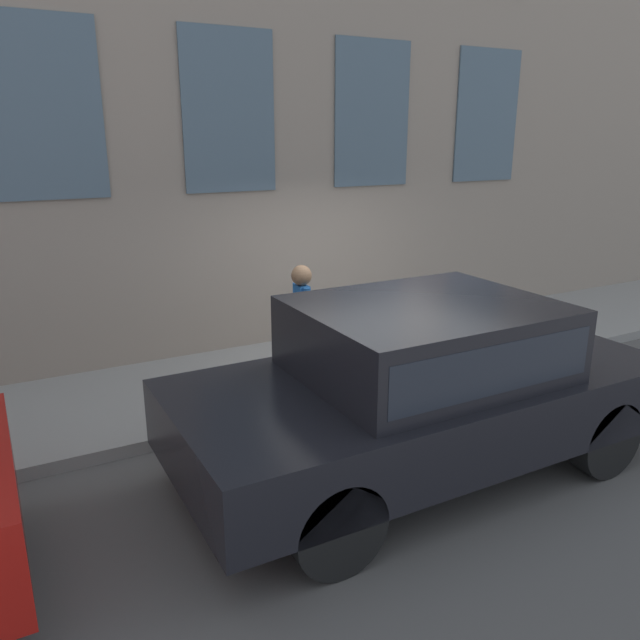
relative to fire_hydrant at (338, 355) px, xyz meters
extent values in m
plane|color=#514F4C|center=(-0.39, -0.53, -0.50)|extent=(80.00, 80.00, 0.00)
cube|color=gray|center=(0.74, -0.53, -0.43)|extent=(2.26, 60.00, 0.14)
cube|color=#4C6070|center=(1.85, -3.82, 2.84)|extent=(0.03, 1.25, 2.03)
cube|color=#4C6070|center=(1.85, -1.63, 2.84)|extent=(0.03, 1.25, 2.03)
cube|color=#4C6070|center=(1.85, 0.57, 2.84)|extent=(0.03, 1.25, 2.03)
cube|color=#4C6070|center=(1.85, 2.76, 2.84)|extent=(0.03, 1.25, 2.03)
cylinder|color=gray|center=(0.00, 0.00, -0.35)|extent=(0.28, 0.28, 0.04)
cylinder|color=gray|center=(0.00, 0.00, -0.06)|extent=(0.21, 0.21, 0.61)
sphere|color=slate|center=(0.00, 0.00, 0.24)|extent=(0.22, 0.22, 0.22)
cylinder|color=black|center=(0.00, 0.00, 0.31)|extent=(0.07, 0.07, 0.09)
cylinder|color=gray|center=(0.00, -0.15, 0.01)|extent=(0.09, 0.10, 0.09)
cylinder|color=gray|center=(0.00, 0.15, 0.01)|extent=(0.09, 0.10, 0.09)
cylinder|color=#232328|center=(0.05, 0.42, -0.01)|extent=(0.10, 0.10, 0.71)
cylinder|color=#232328|center=(0.20, 0.42, -0.01)|extent=(0.10, 0.10, 0.71)
cube|color=#1E59A5|center=(0.13, 0.42, 0.62)|extent=(0.19, 0.13, 0.54)
cylinder|color=#1E59A5|center=(-0.01, 0.42, 0.63)|extent=(0.08, 0.08, 0.51)
cylinder|color=#1E59A5|center=(0.26, 0.42, 0.63)|extent=(0.08, 0.08, 0.51)
sphere|color=#8C6647|center=(0.13, 0.42, 1.00)|extent=(0.24, 0.24, 0.24)
cylinder|color=black|center=(-2.80, 1.63, -0.13)|extent=(0.24, 0.74, 0.74)
cylinder|color=black|center=(-0.99, 1.63, -0.13)|extent=(0.24, 0.74, 0.74)
cylinder|color=black|center=(-2.80, -1.23, -0.13)|extent=(0.24, 0.74, 0.74)
cylinder|color=black|center=(-0.99, -1.23, -0.13)|extent=(0.24, 0.74, 0.74)
cube|color=black|center=(-1.90, 0.20, 0.17)|extent=(2.05, 4.61, 0.61)
cube|color=black|center=(-1.90, 0.20, 0.80)|extent=(1.80, 2.21, 0.65)
cube|color=#1E232D|center=(-1.90, 0.20, 0.80)|extent=(1.81, 2.04, 0.42)
camera|label=1|loc=(-6.12, 3.56, 2.56)|focal=35.00mm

